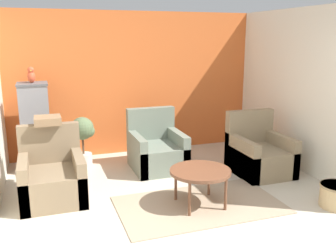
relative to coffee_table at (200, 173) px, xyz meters
name	(u,v)px	position (x,y,z in m)	size (l,w,h in m)	color
wall_back_accent	(135,83)	(-0.17, 2.54, 0.82)	(4.49, 0.06, 2.49)	orange
wall_right	(305,91)	(2.05, 0.72, 0.82)	(0.06, 3.57, 2.49)	silver
area_rug	(200,205)	(0.00, 0.00, -0.42)	(2.03, 1.18, 0.01)	gray
coffee_table	(200,173)	(0.00, 0.00, 0.00)	(0.75, 0.75, 0.47)	brown
armchair_left	(52,178)	(-1.72, 0.81, -0.14)	(0.79, 0.87, 0.93)	#7A664C
armchair_right	(259,155)	(1.33, 0.78, -0.14)	(0.79, 0.87, 0.93)	#8E7A5B
armchair_middle	(157,151)	(-0.10, 1.49, -0.14)	(0.79, 0.87, 0.93)	slate
birdcage	(36,129)	(-1.89, 2.04, 0.23)	(0.56, 0.56, 1.38)	#555559
parrot	(31,75)	(-1.89, 2.04, 1.06)	(0.11, 0.21, 0.25)	#D14C2D
potted_plant	(82,135)	(-1.19, 1.95, 0.09)	(0.40, 0.37, 0.82)	beige
throw_pillow	(48,120)	(-1.72, 1.12, 0.55)	(0.34, 0.34, 0.10)	#846647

